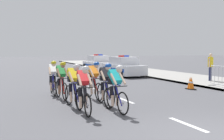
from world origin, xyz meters
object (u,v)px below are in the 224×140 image
(cyclist_sixth, at_px, (94,80))
(police_car_nearest, at_px, (123,67))
(cyclist_lead, at_px, (83,89))
(traffic_cone_mid, at_px, (192,83))
(cyclist_third, at_px, (74,85))
(spectator_middle, at_px, (210,65))
(police_car_second, at_px, (98,64))
(cyclist_seventh, at_px, (53,77))
(cyclist_fifth, at_px, (61,80))
(cyclist_fourth, at_px, (106,84))
(traffic_cone_near, at_px, (190,83))
(cyclist_second, at_px, (115,88))

(cyclist_sixth, xyz_separation_m, police_car_nearest, (5.41, 8.94, -0.11))
(cyclist_lead, bearing_deg, traffic_cone_mid, 25.69)
(cyclist_third, xyz_separation_m, spectator_middle, (9.68, 4.15, 0.30))
(spectator_middle, bearing_deg, cyclist_sixth, -161.51)
(police_car_second, height_order, spectator_middle, spectator_middle)
(cyclist_seventh, xyz_separation_m, traffic_cone_mid, (6.81, -0.97, -0.48))
(cyclist_lead, bearing_deg, cyclist_fifth, 90.94)
(cyclist_fourth, xyz_separation_m, police_car_nearest, (5.43, 10.31, -0.11))
(police_car_second, distance_m, spectator_middle, 12.35)
(cyclist_lead, height_order, cyclist_seventh, same)
(spectator_middle, bearing_deg, police_car_second, 104.53)
(cyclist_third, distance_m, traffic_cone_near, 7.03)
(cyclist_sixth, relative_size, traffic_cone_near, 2.69)
(cyclist_fifth, bearing_deg, cyclist_fourth, -58.35)
(police_car_second, bearing_deg, cyclist_second, -107.70)
(cyclist_seventh, bearing_deg, cyclist_sixth, -52.87)
(cyclist_lead, distance_m, cyclist_sixth, 2.67)
(cyclist_lead, xyz_separation_m, cyclist_sixth, (1.16, 2.41, 0.00))
(police_car_nearest, distance_m, traffic_cone_mid, 8.16)
(traffic_cone_mid, bearing_deg, cyclist_fifth, -178.02)
(police_car_nearest, bearing_deg, spectator_middle, -63.06)
(police_car_second, height_order, traffic_cone_near, police_car_second)
(cyclist_second, distance_m, cyclist_fifth, 3.27)
(cyclist_fifth, relative_size, spectator_middle, 1.03)
(cyclist_second, xyz_separation_m, cyclist_seventh, (-1.21, 4.28, 0.00))
(cyclist_seventh, height_order, police_car_second, police_car_second)
(cyclist_lead, bearing_deg, cyclist_fourth, 42.24)
(cyclist_sixth, distance_m, police_car_second, 15.75)
(cyclist_lead, xyz_separation_m, spectator_middle, (9.66, 5.26, 0.30))
(cyclist_fourth, relative_size, cyclist_sixth, 1.00)
(cyclist_third, bearing_deg, cyclist_fourth, -3.33)
(police_car_second, bearing_deg, traffic_cone_near, -89.71)
(police_car_second, xyz_separation_m, spectator_middle, (3.10, -11.95, 0.40))
(cyclist_second, distance_m, cyclist_fourth, 1.16)
(police_car_nearest, relative_size, traffic_cone_mid, 6.98)
(cyclist_second, bearing_deg, police_car_nearest, 64.25)
(cyclist_second, relative_size, cyclist_sixth, 1.00)
(cyclist_fifth, bearing_deg, cyclist_second, -70.60)
(cyclist_lead, height_order, spectator_middle, spectator_middle)
(cyclist_fifth, relative_size, police_car_nearest, 0.39)
(cyclist_second, height_order, cyclist_fifth, same)
(cyclist_third, height_order, spectator_middle, spectator_middle)
(police_car_nearest, height_order, traffic_cone_near, police_car_nearest)
(cyclist_sixth, bearing_deg, cyclist_seventh, 127.13)
(cyclist_second, xyz_separation_m, cyclist_sixth, (0.12, 2.53, 0.00))
(cyclist_fifth, distance_m, traffic_cone_near, 6.71)
(cyclist_second, bearing_deg, spectator_middle, 31.93)
(cyclist_third, bearing_deg, police_car_second, 67.75)
(cyclist_second, distance_m, cyclist_sixth, 2.53)
(police_car_nearest, xyz_separation_m, police_car_second, (-0.00, 5.86, 0.00))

